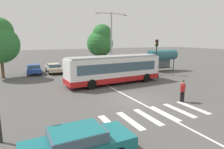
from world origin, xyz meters
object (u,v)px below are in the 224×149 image
object	(u,v)px
bus_stop_shelter	(162,55)
background_tree_right	(101,41)
parked_car_red	(105,64)
traffic_light_far_corner	(156,51)
foreground_sedan	(78,143)
parked_car_teal	(88,65)
twin_arm_street_lamp	(111,36)
pedestrian_crossing_street	(183,90)
parked_car_champagne	(54,68)
parked_car_black	(72,67)
parked_car_blue	(34,68)
city_transit_bus	(114,69)
background_tree_left	(0,41)

from	to	relation	value
bus_stop_shelter	background_tree_right	world-z (taller)	background_tree_right
parked_car_red	traffic_light_far_corner	distance (m)	9.03
foreground_sedan	background_tree_right	size ratio (longest dim) A/B	0.62
parked_car_teal	background_tree_right	xyz separation A→B (m)	(3.19, 2.54, 3.79)
background_tree_right	twin_arm_street_lamp	bearing A→B (deg)	-99.48
pedestrian_crossing_street	parked_car_red	distance (m)	18.03
parked_car_champagne	parked_car_black	bearing A→B (deg)	-3.97
foreground_sedan	parked_car_red	size ratio (longest dim) A/B	1.01
parked_car_teal	parked_car_champagne	bearing A→B (deg)	-177.40
foreground_sedan	parked_car_champagne	distance (m)	21.82
foreground_sedan	bus_stop_shelter	xyz separation A→B (m)	(17.74, 16.24, 1.65)
background_tree_right	parked_car_blue	bearing A→B (deg)	-167.82
parked_car_blue	background_tree_right	bearing A→B (deg)	12.18
parked_car_blue	parked_car_red	size ratio (longest dim) A/B	1.01
city_transit_bus	twin_arm_street_lamp	world-z (taller)	twin_arm_street_lamp
parked_car_black	background_tree_left	bearing A→B (deg)	-173.80
parked_car_champagne	background_tree_left	size ratio (longest dim) A/B	0.61
pedestrian_crossing_street	foreground_sedan	distance (m)	10.09
parked_car_blue	parked_car_red	bearing A→B (deg)	-1.75
bus_stop_shelter	twin_arm_street_lamp	world-z (taller)	twin_arm_street_lamp
city_transit_bus	pedestrian_crossing_street	world-z (taller)	city_transit_bus
twin_arm_street_lamp	background_tree_left	distance (m)	14.06
city_transit_bus	background_tree_left	size ratio (longest dim) A/B	1.46
city_transit_bus	traffic_light_far_corner	size ratio (longest dim) A/B	2.29
parked_car_teal	twin_arm_street_lamp	distance (m)	6.44
background_tree_right	foreground_sedan	bearing A→B (deg)	-114.26
parked_car_blue	background_tree_left	size ratio (longest dim) A/B	0.61
foreground_sedan	bus_stop_shelter	bearing A→B (deg)	42.49
city_transit_bus	foreground_sedan	world-z (taller)	city_transit_bus
traffic_light_far_corner	twin_arm_street_lamp	world-z (taller)	twin_arm_street_lamp
pedestrian_crossing_street	background_tree_right	distance (m)	21.10
foreground_sedan	background_tree_left	size ratio (longest dim) A/B	0.61
pedestrian_crossing_street	parked_car_champagne	bearing A→B (deg)	110.95
parked_car_blue	parked_car_black	distance (m)	5.38
parked_car_champagne	parked_car_red	distance (m)	8.16
parked_car_black	traffic_light_far_corner	world-z (taller)	traffic_light_far_corner
parked_car_red	background_tree_left	bearing A→B (deg)	-175.27
foreground_sedan	traffic_light_far_corner	size ratio (longest dim) A/B	0.95
parked_car_blue	traffic_light_far_corner	world-z (taller)	traffic_light_far_corner
city_transit_bus	foreground_sedan	bearing A→B (deg)	-122.05
parked_car_blue	bus_stop_shelter	bearing A→B (deg)	-17.94
parked_car_black	background_tree_left	xyz separation A→B (m)	(-9.07, -0.98, 3.89)
traffic_light_far_corner	foreground_sedan	bearing A→B (deg)	-136.56
parked_car_red	parked_car_teal	bearing A→B (deg)	175.76
parked_car_blue	parked_car_black	xyz separation A→B (m)	(5.36, -0.55, 0.00)
foreground_sedan	background_tree_left	distance (m)	21.23
parked_car_champagne	traffic_light_far_corner	bearing A→B (deg)	-31.25
background_tree_left	background_tree_right	bearing A→B (deg)	14.85
parked_car_red	city_transit_bus	bearing A→B (deg)	-108.24
pedestrian_crossing_street	parked_car_teal	xyz separation A→B (m)	(-1.54, 18.19, -0.20)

